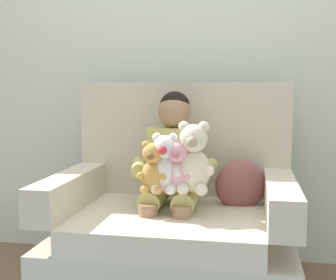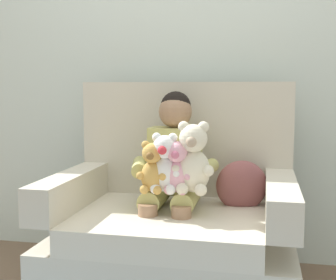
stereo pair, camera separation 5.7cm
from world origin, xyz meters
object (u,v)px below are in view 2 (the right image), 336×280
plush_pink (177,168)px  seated_child (173,165)px  armchair (175,230)px  throw_pillow (242,186)px  plush_cream (193,160)px  plush_white (165,165)px  plush_honey (152,169)px

plush_pink → seated_child: bearing=116.6°
armchair → throw_pillow: 0.40m
plush_cream → throw_pillow: bearing=57.5°
seated_child → plush_cream: bearing=-50.9°
seated_child → plush_pink: 0.18m
seated_child → plush_white: size_ratio=2.93×
armchair → plush_pink: 0.38m
throw_pillow → plush_pink: bearing=-137.1°
seated_child → throw_pillow: 0.37m
plush_honey → plush_white: 0.06m
plush_cream → plush_pink: size_ratio=1.32×
plush_pink → plush_honey: bearing=-163.9°
plush_white → plush_pink: size_ratio=1.11×
armchair → throw_pillow: bearing=18.3°
seated_child → plush_cream: size_ratio=2.45×
plush_cream → plush_pink: (-0.07, -0.02, -0.04)m
armchair → throw_pillow: armchair is taller
plush_cream → plush_honey: size_ratio=1.38×
armchair → seated_child: bearing=144.1°
plush_cream → plush_white: bearing=-165.7°
plush_white → throw_pillow: plush_white is taller
plush_pink → throw_pillow: bearing=51.7°
seated_child → plush_cream: 0.21m
plush_honey → throw_pillow: plush_honey is taller
plush_pink → throw_pillow: (0.29, 0.26, -0.13)m
seated_child → armchair: bearing=-36.6°
plush_white → throw_pillow: bearing=14.7°
armchair → plush_honey: (-0.08, -0.17, 0.34)m
plush_cream → plush_white: plush_cream is taller
seated_child → plush_white: 0.17m
seated_child → plush_pink: seated_child is taller
plush_honey → armchair: bearing=87.2°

